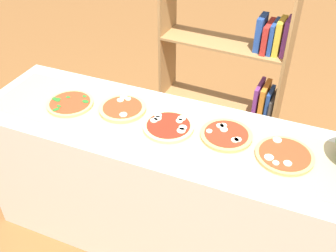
{
  "coord_description": "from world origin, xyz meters",
  "views": [
    {
      "loc": [
        0.66,
        -1.58,
        2.28
      ],
      "look_at": [
        0.0,
        0.0,
        0.98
      ],
      "focal_mm": 41.41,
      "sensor_mm": 36.0,
      "label": 1
    }
  ],
  "objects_px": {
    "bookshelf": "(236,86)",
    "pizza_mozzarella_2": "(169,126)",
    "pizza_mozzarella_4": "(284,155)",
    "pizza_mozzarella_1": "(123,108)",
    "pizza_mozzarella_3": "(226,135)",
    "pizza_spinach_0": "(70,103)"
  },
  "relations": [
    {
      "from": "bookshelf",
      "to": "pizza_mozzarella_2",
      "type": "bearing_deg",
      "value": -99.65
    },
    {
      "from": "pizza_mozzarella_4",
      "to": "pizza_mozzarella_1",
      "type": "bearing_deg",
      "value": 176.7
    },
    {
      "from": "pizza_mozzarella_3",
      "to": "pizza_mozzarella_4",
      "type": "height_order",
      "value": "same"
    },
    {
      "from": "pizza_spinach_0",
      "to": "pizza_mozzarella_3",
      "type": "height_order",
      "value": "same"
    },
    {
      "from": "pizza_mozzarella_4",
      "to": "bookshelf",
      "type": "distance_m",
      "value": 1.11
    },
    {
      "from": "pizza_spinach_0",
      "to": "bookshelf",
      "type": "height_order",
      "value": "bookshelf"
    },
    {
      "from": "pizza_mozzarella_3",
      "to": "pizza_spinach_0",
      "type": "bearing_deg",
      "value": -176.1
    },
    {
      "from": "pizza_spinach_0",
      "to": "pizza_mozzarella_4",
      "type": "bearing_deg",
      "value": 0.8
    },
    {
      "from": "pizza_mozzarella_3",
      "to": "pizza_mozzarella_4",
      "type": "xyz_separation_m",
      "value": [
        0.32,
        -0.05,
        -0.0
      ]
    },
    {
      "from": "pizza_mozzarella_1",
      "to": "pizza_mozzarella_3",
      "type": "bearing_deg",
      "value": -0.69
    },
    {
      "from": "pizza_mozzarella_4",
      "to": "bookshelf",
      "type": "xyz_separation_m",
      "value": [
        -0.47,
        0.97,
        -0.25
      ]
    },
    {
      "from": "pizza_mozzarella_2",
      "to": "bookshelf",
      "type": "relative_size",
      "value": 0.18
    },
    {
      "from": "pizza_mozzarella_1",
      "to": "pizza_mozzarella_2",
      "type": "distance_m",
      "value": 0.33
    },
    {
      "from": "pizza_mozzarella_1",
      "to": "pizza_mozzarella_2",
      "type": "xyz_separation_m",
      "value": [
        0.32,
        -0.06,
        -0.0
      ]
    },
    {
      "from": "pizza_spinach_0",
      "to": "pizza_mozzarella_1",
      "type": "distance_m",
      "value": 0.33
    },
    {
      "from": "pizza_mozzarella_1",
      "to": "pizza_mozzarella_4",
      "type": "relative_size",
      "value": 0.95
    },
    {
      "from": "pizza_spinach_0",
      "to": "pizza_mozzarella_2",
      "type": "distance_m",
      "value": 0.64
    },
    {
      "from": "pizza_mozzarella_1",
      "to": "bookshelf",
      "type": "height_order",
      "value": "bookshelf"
    },
    {
      "from": "pizza_spinach_0",
      "to": "pizza_mozzarella_2",
      "type": "height_order",
      "value": "pizza_mozzarella_2"
    },
    {
      "from": "pizza_mozzarella_2",
      "to": "bookshelf",
      "type": "bearing_deg",
      "value": 80.35
    },
    {
      "from": "pizza_mozzarella_4",
      "to": "pizza_spinach_0",
      "type": "bearing_deg",
      "value": -179.2
    },
    {
      "from": "pizza_mozzarella_1",
      "to": "bookshelf",
      "type": "bearing_deg",
      "value": 62.0
    }
  ]
}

